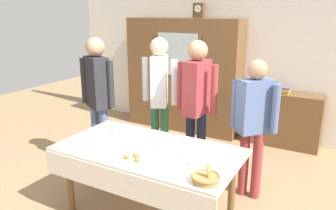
{
  "coord_description": "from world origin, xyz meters",
  "views": [
    {
      "loc": [
        1.64,
        -2.74,
        2.08
      ],
      "look_at": [
        0.0,
        0.2,
        1.1
      ],
      "focal_mm": 35.08,
      "sensor_mm": 36.0,
      "label": 1
    }
  ],
  "objects_px": {
    "dining_table": "(147,159)",
    "person_by_cabinet": "(98,91)",
    "spoon_far_left": "(104,150)",
    "person_beside_shelf": "(159,89)",
    "tea_cup_center": "(190,143)",
    "person_near_right_end": "(254,117)",
    "mantel_clock": "(199,10)",
    "bookshelf_low": "(283,119)",
    "book_stack": "(286,90)",
    "tea_cup_far_left": "(187,153)",
    "bread_basket": "(206,178)",
    "tea_cup_back_edge": "(159,143)",
    "tea_cup_mid_left": "(194,163)",
    "tea_cup_mid_right": "(74,141)",
    "spoon_back_edge": "(95,144)",
    "person_behind_table_right": "(197,97)",
    "pastry_plate": "(133,159)",
    "spoon_near_left": "(214,158)",
    "tea_cup_near_left": "(116,130)",
    "wall_cabinet": "(183,75)"
  },
  "relations": [
    {
      "from": "mantel_clock",
      "to": "tea_cup_center",
      "type": "xyz_separation_m",
      "value": [
        0.94,
        -2.28,
        -1.29
      ]
    },
    {
      "from": "person_near_right_end",
      "to": "person_by_cabinet",
      "type": "xyz_separation_m",
      "value": [
        -1.94,
        -0.29,
        0.12
      ]
    },
    {
      "from": "dining_table",
      "to": "tea_cup_near_left",
      "type": "height_order",
      "value": "tea_cup_near_left"
    },
    {
      "from": "person_near_right_end",
      "to": "tea_cup_far_left",
      "type": "bearing_deg",
      "value": -114.52
    },
    {
      "from": "wall_cabinet",
      "to": "book_stack",
      "type": "height_order",
      "value": "wall_cabinet"
    },
    {
      "from": "book_stack",
      "to": "person_near_right_end",
      "type": "height_order",
      "value": "person_near_right_end"
    },
    {
      "from": "dining_table",
      "to": "person_near_right_end",
      "type": "bearing_deg",
      "value": 48.76
    },
    {
      "from": "book_stack",
      "to": "tea_cup_far_left",
      "type": "xyz_separation_m",
      "value": [
        -0.42,
        -2.58,
        -0.12
      ]
    },
    {
      "from": "tea_cup_far_left",
      "to": "person_near_right_end",
      "type": "bearing_deg",
      "value": 65.48
    },
    {
      "from": "book_stack",
      "to": "spoon_back_edge",
      "type": "relative_size",
      "value": 1.91
    },
    {
      "from": "bookshelf_low",
      "to": "spoon_near_left",
      "type": "height_order",
      "value": "bookshelf_low"
    },
    {
      "from": "person_behind_table_right",
      "to": "person_near_right_end",
      "type": "bearing_deg",
      "value": -4.37
    },
    {
      "from": "bookshelf_low",
      "to": "tea_cup_mid_left",
      "type": "relative_size",
      "value": 8.69
    },
    {
      "from": "tea_cup_mid_right",
      "to": "spoon_near_left",
      "type": "xyz_separation_m",
      "value": [
        1.4,
        0.37,
        -0.02
      ]
    },
    {
      "from": "spoon_far_left",
      "to": "person_beside_shelf",
      "type": "relative_size",
      "value": 0.07
    },
    {
      "from": "spoon_near_left",
      "to": "person_near_right_end",
      "type": "distance_m",
      "value": 0.81
    },
    {
      "from": "spoon_far_left",
      "to": "tea_cup_mid_right",
      "type": "bearing_deg",
      "value": -177.73
    },
    {
      "from": "wall_cabinet",
      "to": "tea_cup_mid_left",
      "type": "height_order",
      "value": "wall_cabinet"
    },
    {
      "from": "person_near_right_end",
      "to": "dining_table",
      "type": "bearing_deg",
      "value": -131.24
    },
    {
      "from": "book_stack",
      "to": "person_behind_table_right",
      "type": "xyz_separation_m",
      "value": [
        -0.74,
        -1.67,
        0.17
      ]
    },
    {
      "from": "book_stack",
      "to": "pastry_plate",
      "type": "bearing_deg",
      "value": -105.7
    },
    {
      "from": "tea_cup_mid_left",
      "to": "tea_cup_back_edge",
      "type": "distance_m",
      "value": 0.56
    },
    {
      "from": "tea_cup_far_left",
      "to": "spoon_far_left",
      "type": "xyz_separation_m",
      "value": [
        -0.78,
        -0.27,
        -0.02
      ]
    },
    {
      "from": "book_stack",
      "to": "bookshelf_low",
      "type": "bearing_deg",
      "value": 0.0
    },
    {
      "from": "bread_basket",
      "to": "pastry_plate",
      "type": "distance_m",
      "value": 0.74
    },
    {
      "from": "person_by_cabinet",
      "to": "tea_cup_near_left",
      "type": "bearing_deg",
      "value": -33.55
    },
    {
      "from": "tea_cup_back_edge",
      "to": "person_by_cabinet",
      "type": "relative_size",
      "value": 0.07
    },
    {
      "from": "spoon_near_left",
      "to": "person_by_cabinet",
      "type": "relative_size",
      "value": 0.07
    },
    {
      "from": "tea_cup_center",
      "to": "tea_cup_back_edge",
      "type": "bearing_deg",
      "value": -148.21
    },
    {
      "from": "tea_cup_far_left",
      "to": "bread_basket",
      "type": "distance_m",
      "value": 0.5
    },
    {
      "from": "tea_cup_back_edge",
      "to": "person_behind_table_right",
      "type": "height_order",
      "value": "person_behind_table_right"
    },
    {
      "from": "mantel_clock",
      "to": "person_behind_table_right",
      "type": "relative_size",
      "value": 0.14
    },
    {
      "from": "tea_cup_back_edge",
      "to": "person_behind_table_right",
      "type": "distance_m",
      "value": 0.88
    },
    {
      "from": "pastry_plate",
      "to": "person_by_cabinet",
      "type": "bearing_deg",
      "value": 142.76
    },
    {
      "from": "bookshelf_low",
      "to": "tea_cup_far_left",
      "type": "bearing_deg",
      "value": -99.3
    },
    {
      "from": "dining_table",
      "to": "person_by_cabinet",
      "type": "distance_m",
      "value": 1.36
    },
    {
      "from": "bread_basket",
      "to": "person_near_right_end",
      "type": "relative_size",
      "value": 0.15
    },
    {
      "from": "bookshelf_low",
      "to": "person_by_cabinet",
      "type": "bearing_deg",
      "value": -134.27
    },
    {
      "from": "tea_cup_center",
      "to": "person_near_right_end",
      "type": "xyz_separation_m",
      "value": [
        0.48,
        0.6,
        0.18
      ]
    },
    {
      "from": "bread_basket",
      "to": "pastry_plate",
      "type": "relative_size",
      "value": 0.86
    },
    {
      "from": "bread_basket",
      "to": "tea_cup_back_edge",
      "type": "bearing_deg",
      "value": 147.7
    },
    {
      "from": "spoon_back_edge",
      "to": "person_behind_table_right",
      "type": "distance_m",
      "value": 1.31
    },
    {
      "from": "mantel_clock",
      "to": "tea_cup_near_left",
      "type": "relative_size",
      "value": 1.85
    },
    {
      "from": "dining_table",
      "to": "person_beside_shelf",
      "type": "relative_size",
      "value": 1.04
    },
    {
      "from": "mantel_clock",
      "to": "tea_cup_center",
      "type": "height_order",
      "value": "mantel_clock"
    },
    {
      "from": "book_stack",
      "to": "spoon_back_edge",
      "type": "distance_m",
      "value": 3.1
    },
    {
      "from": "tea_cup_mid_left",
      "to": "tea_cup_mid_right",
      "type": "bearing_deg",
      "value": -174.22
    },
    {
      "from": "book_stack",
      "to": "tea_cup_near_left",
      "type": "bearing_deg",
      "value": -120.08
    },
    {
      "from": "tea_cup_near_left",
      "to": "tea_cup_back_edge",
      "type": "bearing_deg",
      "value": -8.65
    },
    {
      "from": "tea_cup_far_left",
      "to": "pastry_plate",
      "type": "relative_size",
      "value": 0.46
    }
  ]
}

